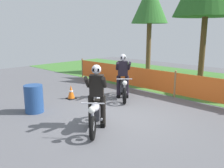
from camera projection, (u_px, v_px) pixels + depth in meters
name	position (u px, v px, depth m)	size (l,w,h in m)	color
ground	(121.00, 117.00, 7.24)	(24.00, 24.00, 0.02)	#5B5B60
grass_verge	(210.00, 84.00, 11.76)	(24.00, 6.74, 0.01)	#427A33
barrier_fence	(175.00, 84.00, 9.29)	(11.48, 0.08, 1.05)	#997547
tree_leftmost	(150.00, 3.00, 14.04)	(2.17, 2.17, 5.37)	brown
motorcycle_lead	(96.00, 114.00, 6.26)	(1.31, 1.49, 0.89)	black
motorcycle_trailing	(123.00, 88.00, 9.06)	(1.45, 1.38, 0.90)	black
rider_lead	(97.00, 92.00, 6.35)	(0.75, 0.78, 1.69)	black
rider_trailing	(123.00, 73.00, 9.15)	(0.77, 0.76, 1.69)	black
traffic_cone	(71.00, 92.00, 9.12)	(0.32, 0.32, 0.53)	black
spare_drum	(34.00, 99.00, 7.59)	(0.58, 0.58, 0.88)	navy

